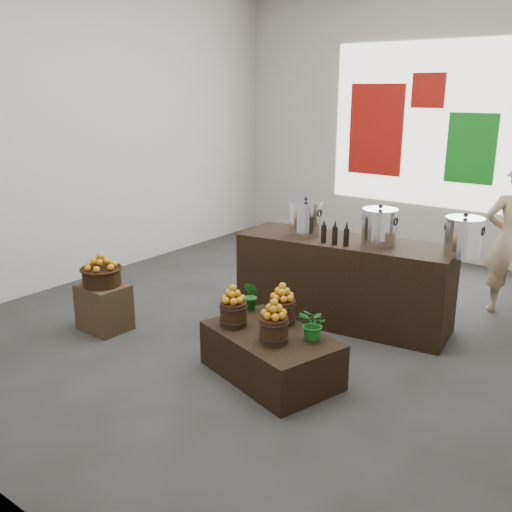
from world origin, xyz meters
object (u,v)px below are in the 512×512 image
Objects in this scene: stock_pot_left at (306,219)px; stock_pot_right at (463,238)px; stock_pot_center at (379,228)px; display_table at (271,355)px; wicker_basket at (102,277)px; crate at (104,307)px; counter at (343,281)px.

stock_pot_left and stock_pot_right have the same top height.
stock_pot_right is (0.84, 0.12, 0.00)m from stock_pot_center.
wicker_basket is at bearing -157.22° from display_table.
wicker_basket is 1.13× the size of stock_pot_right.
counter is (1.95, 1.76, 0.22)m from crate.
display_table is 0.53× the size of counter.
stock_pot_left is at bearing -172.10° from stock_pot_center.
stock_pot_right is (1.09, 1.69, 0.92)m from display_table.
display_table is at bearing -122.81° from stock_pot_right.
crate is 0.41× the size of display_table.
stock_pot_center reaches higher than counter.
stock_pot_right is at bearing 73.53° from display_table.
crate is 1.25× the size of wicker_basket.
stock_pot_left is 1.00× the size of stock_pot_center.
counter is 0.81m from stock_pot_left.
stock_pot_right reaches higher than crate.
counter is at bearing 7.90° from stock_pot_left.
crate is at bearing 0.00° from wicker_basket.
stock_pot_center is at bearing -0.00° from counter.
display_table is (2.06, 0.23, -0.04)m from crate.
stock_pot_left is 1.00× the size of stock_pot_right.
counter is at bearing -172.10° from stock_pot_center.
stock_pot_left and stock_pot_center have the same top height.
counter is at bearing 110.49° from display_table.
counter is (1.95, 1.76, -0.12)m from wicker_basket.
stock_pot_right is (1.20, 0.17, 0.65)m from counter.
stock_pot_center is (0.37, 0.05, 0.65)m from counter.
stock_pot_center is at bearing 38.02° from crate.
crate is 1.41× the size of stock_pot_left.
display_table is at bearing -99.19° from stock_pot_center.
stock_pot_right is at bearing 7.90° from stock_pot_center.
stock_pot_center is at bearing 97.15° from display_table.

